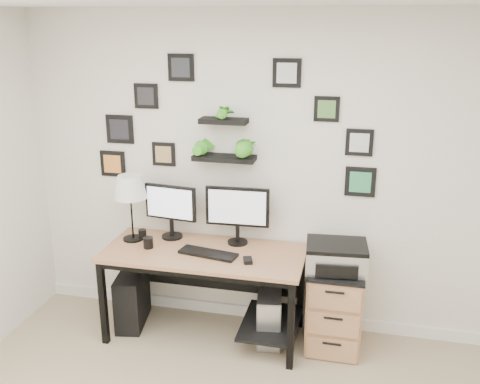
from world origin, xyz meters
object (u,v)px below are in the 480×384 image
(mug, at_px, (148,243))
(monitor_right, at_px, (237,211))
(desk, at_px, (209,264))
(monitor_left, at_px, (171,208))
(pc_tower_black, at_px, (132,298))
(pc_tower_grey, at_px, (269,315))
(file_cabinet, at_px, (335,307))
(table_lamp, at_px, (130,188))
(printer, at_px, (336,256))

(mug, bearing_deg, monitor_right, 20.26)
(desk, bearing_deg, monitor_left, 155.25)
(monitor_right, xyz_separation_m, pc_tower_black, (-0.88, -0.18, -0.80))
(pc_tower_grey, xyz_separation_m, file_cabinet, (0.52, 0.04, 0.12))
(pc_tower_grey, distance_m, file_cabinet, 0.53)
(pc_tower_black, height_order, file_cabinet, file_cabinet)
(table_lamp, distance_m, file_cabinet, 1.90)
(printer, bearing_deg, desk, -177.29)
(pc_tower_black, xyz_separation_m, file_cabinet, (1.71, 0.06, 0.10))
(desk, height_order, pc_tower_grey, desk)
(monitor_left, distance_m, file_cabinet, 1.55)
(monitor_left, bearing_deg, monitor_right, 0.42)
(pc_tower_grey, bearing_deg, pc_tower_black, -179.01)
(pc_tower_black, bearing_deg, printer, -8.35)
(table_lamp, bearing_deg, pc_tower_grey, -2.19)
(desk, relative_size, file_cabinet, 2.39)
(monitor_left, relative_size, mug, 5.11)
(desk, xyz_separation_m, mug, (-0.49, -0.07, 0.17))
(monitor_left, xyz_separation_m, printer, (1.38, -0.13, -0.24))
(desk, distance_m, pc_tower_grey, 0.64)
(mug, distance_m, file_cabinet, 1.57)
(mug, height_order, pc_tower_grey, mug)
(pc_tower_black, xyz_separation_m, pc_tower_grey, (1.19, 0.02, -0.02))
(pc_tower_grey, bearing_deg, file_cabinet, 4.30)
(monitor_left, xyz_separation_m, pc_tower_grey, (0.87, -0.16, -0.81))
(desk, bearing_deg, file_cabinet, 3.29)
(table_lamp, bearing_deg, monitor_left, 20.19)
(table_lamp, height_order, pc_tower_grey, table_lamp)
(table_lamp, relative_size, pc_tower_grey, 1.23)
(mug, xyz_separation_m, printer, (1.49, 0.12, -0.02))
(pc_tower_grey, relative_size, file_cabinet, 0.67)
(monitor_right, bearing_deg, pc_tower_grey, -27.70)
(mug, relative_size, file_cabinet, 0.13)
(mug, relative_size, pc_tower_black, 0.19)
(table_lamp, distance_m, pc_tower_grey, 1.53)
(monitor_right, bearing_deg, file_cabinet, -8.34)
(table_lamp, bearing_deg, printer, -0.57)
(printer, bearing_deg, mug, -175.44)
(monitor_left, distance_m, mug, 0.35)
(monitor_left, relative_size, table_lamp, 0.83)
(table_lamp, relative_size, file_cabinet, 0.83)
(mug, bearing_deg, monitor_left, 65.99)
(monitor_right, height_order, printer, monitor_right)
(monitor_left, height_order, table_lamp, table_lamp)
(monitor_left, distance_m, table_lamp, 0.37)
(pc_tower_black, bearing_deg, table_lamp, 67.01)
(table_lamp, xyz_separation_m, pc_tower_black, (-0.02, -0.07, -0.96))
(file_cabinet, bearing_deg, table_lamp, 179.80)
(mug, height_order, file_cabinet, mug)
(monitor_left, height_order, file_cabinet, monitor_left)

